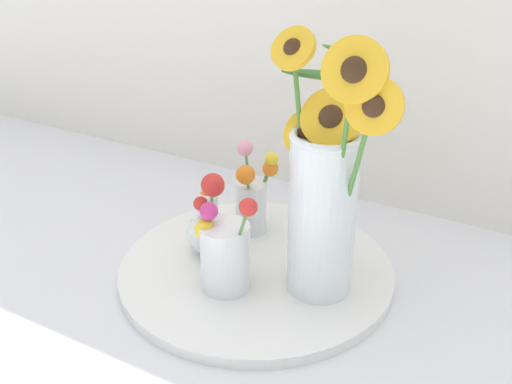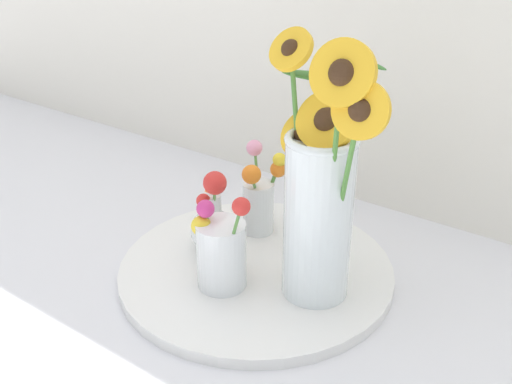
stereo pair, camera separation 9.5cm
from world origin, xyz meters
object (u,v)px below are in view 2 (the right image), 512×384
at_px(vase_small_center, 221,251).
at_px(vase_small_back, 259,197).
at_px(vase_bulb_right, 212,222).
at_px(serving_tray, 256,270).
at_px(mason_jar_sunflowers, 320,197).

xyz_separation_m(vase_small_center, vase_small_back, (-0.05, 0.18, 0.01)).
height_order(vase_small_center, vase_bulb_right, vase_small_center).
bearing_deg(serving_tray, vase_bulb_right, -177.53).
relative_size(vase_small_center, vase_small_back, 1.06).
relative_size(serving_tray, vase_small_back, 2.80).
relative_size(vase_small_center, vase_bulb_right, 1.09).
bearing_deg(vase_bulb_right, vase_small_center, -43.48).
height_order(serving_tray, vase_bulb_right, vase_bulb_right).
relative_size(serving_tray, mason_jar_sunflowers, 1.10).
relative_size(vase_bulb_right, vase_small_back, 0.97).
bearing_deg(vase_small_back, vase_small_center, -74.12).
distance_m(serving_tray, vase_small_back, 0.14).
height_order(vase_small_center, vase_small_back, vase_small_center).
bearing_deg(serving_tray, vase_small_back, 122.49).
height_order(serving_tray, mason_jar_sunflowers, mason_jar_sunflowers).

